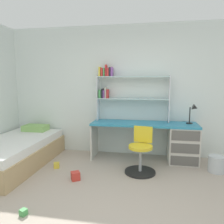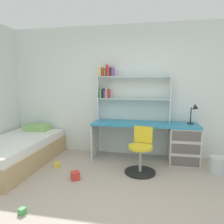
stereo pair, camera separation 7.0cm
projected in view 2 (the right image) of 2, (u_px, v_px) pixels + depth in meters
name	position (u px, v px, depth m)	size (l,w,h in m)	color
ground_plane	(106.00, 222.00, 2.39)	(6.17, 5.66, 0.02)	#B2A393
room_shell	(50.00, 93.00, 3.64)	(6.17, 5.66, 2.68)	silver
desk	(173.00, 141.00, 4.11)	(2.03, 0.59, 0.74)	teal
bookshelf_hutch	(124.00, 88.00, 4.34)	(1.45, 0.22, 1.13)	silver
desk_lamp	(195.00, 111.00, 4.00)	(0.20, 0.16, 0.38)	black
swivel_chair	(141.00, 155.00, 3.63)	(0.52, 0.52, 0.76)	black
bed_platform	(16.00, 152.00, 4.01)	(1.10, 2.04, 0.60)	tan
waste_bin	(218.00, 165.00, 3.63)	(0.28, 0.28, 0.28)	silver
toy_block_yellow_0	(57.00, 165.00, 3.87)	(0.10, 0.10, 0.10)	gold
toy_block_green_1	(22.00, 211.00, 2.50)	(0.07, 0.07, 0.07)	#479E51
toy_block_red_2	(75.00, 176.00, 3.39)	(0.13, 0.13, 0.13)	red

